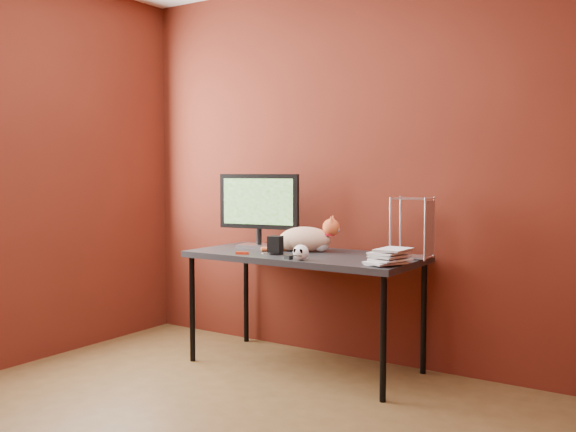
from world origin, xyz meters
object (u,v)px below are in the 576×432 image
Objects in this scene: skull_mug at (301,252)px; speaker at (275,246)px; desk at (304,261)px; monitor at (259,207)px; cat at (306,239)px; book_stack at (380,170)px.

skull_mug is 0.82× the size of speaker.
desk is 0.56m from monitor.
monitor is at bearing 167.27° from desk.
cat is 4.91× the size of skull_mug.
desk is 0.34m from skull_mug.
desk is at bearing -22.94° from monitor.
book_stack is at bearing 11.74° from skull_mug.
cat is 0.82m from book_stack.
monitor is 0.74m from skull_mug.
book_stack is (0.44, 0.15, 0.49)m from skull_mug.
cat is at bearing 116.61° from desk.
monitor is 6.09× the size of skull_mug.
speaker is at bearing -179.52° from book_stack.
book_stack is (0.72, 0.01, 0.48)m from speaker.
speaker is 0.11× the size of book_stack.
book_stack reaches higher than cat.
speaker is 0.87m from book_stack.
speaker is at bearing 146.32° from skull_mug.
skull_mug is at bearing -37.22° from speaker.
desk is 0.22m from speaker.
book_stack is at bearing -13.35° from desk.
cat is (-0.05, 0.09, 0.13)m from desk.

